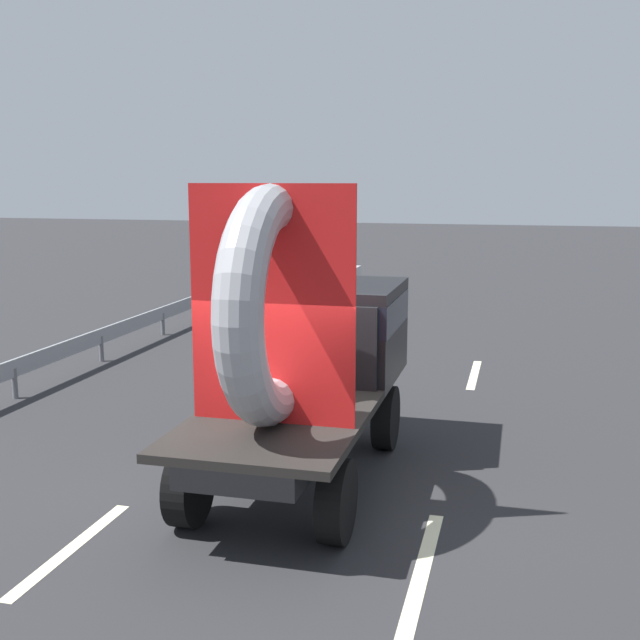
# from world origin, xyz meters

# --- Properties ---
(ground_plane) EXTENTS (120.00, 120.00, 0.00)m
(ground_plane) POSITION_xyz_m (0.00, 0.00, 0.00)
(ground_plane) COLOR #28282B
(flatbed_truck) EXTENTS (2.02, 4.99, 3.81)m
(flatbed_truck) POSITION_xyz_m (0.12, 1.09, 1.75)
(flatbed_truck) COLOR black
(flatbed_truck) RESTS_ON ground_plane
(distant_sedan) EXTENTS (1.87, 4.35, 1.42)m
(distant_sedan) POSITION_xyz_m (-3.54, 15.74, 0.76)
(distant_sedan) COLOR black
(distant_sedan) RESTS_ON ground_plane
(guardrail) EXTENTS (0.10, 11.96, 0.71)m
(guardrail) POSITION_xyz_m (-5.86, 7.65, 0.53)
(guardrail) COLOR gray
(guardrail) RESTS_ON ground_plane
(lane_dash_left_near) EXTENTS (0.16, 2.26, 0.01)m
(lane_dash_left_near) POSITION_xyz_m (-1.71, -1.75, 0.00)
(lane_dash_left_near) COLOR beige
(lane_dash_left_near) RESTS_ON ground_plane
(lane_dash_left_far) EXTENTS (0.16, 2.89, 0.01)m
(lane_dash_left_far) POSITION_xyz_m (-1.71, 6.47, 0.00)
(lane_dash_left_far) COLOR beige
(lane_dash_left_far) RESTS_ON ground_plane
(lane_dash_right_near) EXTENTS (0.16, 2.99, 0.01)m
(lane_dash_right_near) POSITION_xyz_m (1.95, -1.46, 0.00)
(lane_dash_right_near) COLOR beige
(lane_dash_right_near) RESTS_ON ground_plane
(lane_dash_right_far) EXTENTS (0.16, 2.40, 0.01)m
(lane_dash_right_far) POSITION_xyz_m (1.95, 6.95, 0.00)
(lane_dash_right_far) COLOR beige
(lane_dash_right_far) RESTS_ON ground_plane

